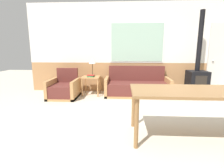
{
  "coord_description": "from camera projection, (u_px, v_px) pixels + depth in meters",
  "views": [
    {
      "loc": [
        -0.68,
        -2.86,
        1.34
      ],
      "look_at": [
        -0.93,
        1.2,
        0.52
      ],
      "focal_mm": 28.0,
      "sensor_mm": 36.0,
      "label": 1
    }
  ],
  "objects": [
    {
      "name": "table_lamp",
      "position": [
        92.0,
        62.0,
        5.11
      ],
      "size": [
        0.2,
        0.2,
        0.53
      ],
      "color": "#4C3823",
      "rests_on": "side_table"
    },
    {
      "name": "wall_back",
      "position": [
        145.0,
        48.0,
        5.32
      ],
      "size": [
        7.2,
        0.09,
        2.7
      ],
      "color": "#AD7A4C",
      "rests_on": "ground_plane"
    },
    {
      "name": "dining_table",
      "position": [
        196.0,
        95.0,
        2.57
      ],
      "size": [
        1.91,
        0.81,
        0.75
      ],
      "color": "olive",
      "rests_on": "ground_plane"
    },
    {
      "name": "book_stack",
      "position": [
        91.0,
        76.0,
        5.02
      ],
      "size": [
        0.22,
        0.18,
        0.06
      ],
      "color": "#2D7F3D",
      "rests_on": "side_table"
    },
    {
      "name": "ground_plane",
      "position": [
        161.0,
        128.0,
        3.02
      ],
      "size": [
        16.0,
        16.0,
        0.0
      ],
      "primitive_type": "plane",
      "color": "beige"
    },
    {
      "name": "couch",
      "position": [
        137.0,
        87.0,
        5.08
      ],
      "size": [
        1.83,
        0.78,
        0.84
      ],
      "color": "#B27F4C",
      "rests_on": "ground_plane"
    },
    {
      "name": "armchair",
      "position": [
        64.0,
        89.0,
        4.9
      ],
      "size": [
        0.77,
        0.86,
        0.79
      ],
      "rotation": [
        0.0,
        0.0,
        0.21
      ],
      "color": "#B27F4C",
      "rests_on": "ground_plane"
    },
    {
      "name": "wood_stove",
      "position": [
        197.0,
        77.0,
        4.86
      ],
      "size": [
        0.5,
        0.52,
        2.35
      ],
      "color": "black",
      "rests_on": "ground_plane"
    },
    {
      "name": "entry_door",
      "position": [
        224.0,
        59.0,
        5.2
      ],
      "size": [
        0.95,
        0.09,
        2.08
      ],
      "color": "silver",
      "rests_on": "ground_plane"
    },
    {
      "name": "side_table",
      "position": [
        91.0,
        80.0,
        5.12
      ],
      "size": [
        0.51,
        0.51,
        0.55
      ],
      "color": "#B27F4C",
      "rests_on": "ground_plane"
    }
  ]
}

